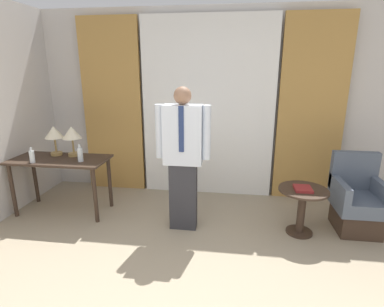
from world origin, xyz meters
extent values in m
cube|color=beige|center=(0.00, 3.10, 1.35)|extent=(10.00, 0.06, 2.70)
cube|color=white|center=(0.00, 2.97, 1.29)|extent=(1.91, 0.06, 2.58)
cube|color=#B28442|center=(-1.44, 2.97, 1.29)|extent=(0.90, 0.06, 2.58)
cube|color=#B28442|center=(1.44, 2.97, 1.29)|extent=(0.90, 0.06, 2.58)
cube|color=#38281E|center=(-1.83, 2.05, 0.73)|extent=(1.23, 0.57, 0.03)
cylinder|color=#38281E|center=(-2.39, 1.82, 0.36)|extent=(0.05, 0.05, 0.71)
cylinder|color=#38281E|center=(-1.27, 1.82, 0.36)|extent=(0.05, 0.05, 0.71)
cylinder|color=#38281E|center=(-2.39, 2.28, 0.36)|extent=(0.05, 0.05, 0.71)
cylinder|color=#38281E|center=(-1.27, 2.28, 0.36)|extent=(0.05, 0.05, 0.71)
cylinder|color=#9E7F47|center=(-1.96, 2.20, 0.76)|extent=(0.15, 0.15, 0.04)
cylinder|color=#9E7F47|center=(-1.96, 2.20, 0.88)|extent=(0.02, 0.02, 0.20)
cone|color=beige|center=(-1.96, 2.20, 1.06)|extent=(0.24, 0.24, 0.16)
cylinder|color=#9E7F47|center=(-1.71, 2.20, 0.76)|extent=(0.15, 0.15, 0.04)
cylinder|color=#9E7F47|center=(-1.71, 2.20, 0.88)|extent=(0.02, 0.02, 0.20)
cone|color=beige|center=(-1.71, 2.20, 1.06)|extent=(0.24, 0.24, 0.16)
cylinder|color=silver|center=(-1.50, 1.98, 0.83)|extent=(0.07, 0.07, 0.17)
cylinder|color=silver|center=(-1.50, 1.98, 0.94)|extent=(0.03, 0.03, 0.05)
cylinder|color=silver|center=(-2.06, 1.84, 0.82)|extent=(0.06, 0.06, 0.15)
cylinder|color=silver|center=(-2.06, 1.84, 0.91)|extent=(0.03, 0.03, 0.04)
cube|color=#2D2D33|center=(-0.18, 1.86, 0.40)|extent=(0.31, 0.17, 0.81)
cube|color=silver|center=(-0.18, 1.86, 1.15)|extent=(0.44, 0.20, 0.67)
cube|color=navy|center=(-0.18, 1.75, 1.23)|extent=(0.06, 0.01, 0.51)
cylinder|color=silver|center=(-0.44, 1.86, 1.18)|extent=(0.10, 0.10, 0.61)
cylinder|color=silver|center=(0.09, 1.86, 1.18)|extent=(0.10, 0.10, 0.61)
sphere|color=#936B51|center=(-0.18, 1.86, 1.58)|extent=(0.20, 0.20, 0.20)
cube|color=#38281E|center=(1.86, 2.06, 0.14)|extent=(0.45, 0.50, 0.28)
cube|color=#4C5666|center=(1.86, 2.06, 0.36)|extent=(0.53, 0.58, 0.16)
cube|color=#4C5666|center=(1.86, 2.31, 0.67)|extent=(0.53, 0.10, 0.47)
cube|color=#4C5666|center=(1.63, 2.06, 0.53)|extent=(0.08, 0.58, 0.18)
cube|color=#4C5666|center=(2.08, 2.06, 0.53)|extent=(0.08, 0.58, 0.18)
cylinder|color=#38281E|center=(1.19, 1.90, 0.01)|extent=(0.30, 0.30, 0.02)
cylinder|color=#38281E|center=(1.19, 1.90, 0.26)|extent=(0.09, 0.09, 0.53)
cylinder|color=#38281E|center=(1.19, 1.90, 0.54)|extent=(0.55, 0.55, 0.02)
cube|color=maroon|center=(1.18, 1.88, 0.57)|extent=(0.19, 0.21, 0.03)
camera|label=1|loc=(0.37, -1.37, 1.87)|focal=28.00mm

